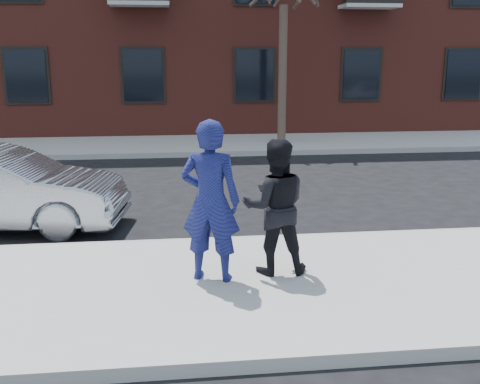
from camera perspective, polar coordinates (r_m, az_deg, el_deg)
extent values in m
plane|color=black|center=(7.26, -15.00, -10.02)|extent=(100.00, 100.00, 0.00)
cube|color=#9C9893|center=(7.00, -15.32, -10.27)|extent=(50.00, 3.50, 0.15)
cube|color=#999691|center=(8.67, -13.63, -5.46)|extent=(50.00, 0.10, 0.15)
cube|color=#9C9893|center=(18.08, -10.13, 4.65)|extent=(50.00, 3.50, 0.15)
cube|color=#999691|center=(16.31, -10.48, 3.66)|extent=(50.00, 0.10, 0.15)
cube|color=black|center=(19.73, 1.50, 11.80)|extent=(1.30, 0.06, 1.70)
cube|color=black|center=(22.14, 21.76, 11.06)|extent=(1.30, 0.06, 1.70)
cylinder|color=#3B2D23|center=(17.92, 4.34, 11.73)|extent=(0.26, 0.26, 4.20)
imported|color=navy|center=(6.79, -3.02, -0.93)|extent=(0.84, 0.67, 2.00)
cube|color=black|center=(6.95, -3.04, 1.74)|extent=(0.10, 0.14, 0.08)
imported|color=black|center=(7.06, 3.58, -1.52)|extent=(0.87, 0.70, 1.72)
cube|color=black|center=(7.17, 2.23, 0.37)|extent=(0.09, 0.14, 0.06)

